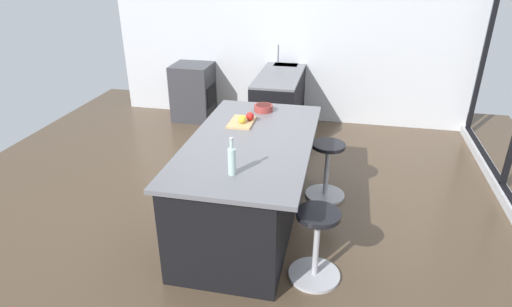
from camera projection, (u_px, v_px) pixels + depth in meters
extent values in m
plane|color=brown|center=(248.00, 206.00, 4.68)|extent=(7.29, 7.29, 0.00)
cube|color=black|center=(487.00, 42.00, 5.84)|extent=(0.05, 0.06, 2.53)
cube|color=silver|center=(289.00, 28.00, 6.53)|extent=(0.12, 5.52, 2.89)
cube|color=black|center=(283.00, 98.00, 6.66)|extent=(2.23, 0.60, 0.89)
cube|color=slate|center=(284.00, 68.00, 6.46)|extent=(2.23, 0.60, 0.03)
cube|color=#38383D|center=(287.00, 67.00, 6.72)|extent=(0.44, 0.36, 0.12)
cylinder|color=#B7B7BC|center=(277.00, 54.00, 6.67)|extent=(0.02, 0.02, 0.28)
cube|color=#38383D|center=(193.00, 92.00, 6.93)|extent=(0.60, 0.60, 0.89)
cube|color=black|center=(212.00, 96.00, 6.89)|extent=(0.44, 0.01, 0.32)
cube|color=black|center=(246.00, 184.00, 4.23)|extent=(2.08, 0.94, 0.88)
cube|color=slate|center=(251.00, 142.00, 4.02)|extent=(2.14, 1.14, 0.04)
cylinder|color=#B7B7BC|center=(325.00, 195.00, 4.86)|extent=(0.44, 0.44, 0.03)
cylinder|color=#B7B7BC|center=(327.00, 171.00, 4.74)|extent=(0.05, 0.05, 0.59)
cylinder|color=black|center=(329.00, 145.00, 4.60)|extent=(0.36, 0.36, 0.04)
cylinder|color=#B7B7BC|center=(314.00, 275.00, 3.67)|extent=(0.44, 0.44, 0.03)
cylinder|color=#B7B7BC|center=(316.00, 246.00, 3.54)|extent=(0.05, 0.05, 0.59)
cylinder|color=black|center=(319.00, 214.00, 3.41)|extent=(0.36, 0.36, 0.04)
cube|color=tan|center=(242.00, 122.00, 4.39)|extent=(0.36, 0.24, 0.02)
sphere|color=gold|center=(242.00, 119.00, 4.32)|extent=(0.08, 0.08, 0.08)
sphere|color=red|center=(250.00, 116.00, 4.39)|extent=(0.08, 0.08, 0.08)
cylinder|color=silver|center=(232.00, 162.00, 3.35)|extent=(0.06, 0.06, 0.22)
cylinder|color=silver|center=(231.00, 144.00, 3.29)|extent=(0.03, 0.03, 0.08)
cylinder|color=#B7B7BC|center=(231.00, 139.00, 3.27)|extent=(0.03, 0.03, 0.02)
cylinder|color=#993833|center=(263.00, 108.00, 4.70)|extent=(0.20, 0.20, 0.07)
cylinder|color=#4C1C19|center=(263.00, 107.00, 4.69)|extent=(0.17, 0.17, 0.04)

